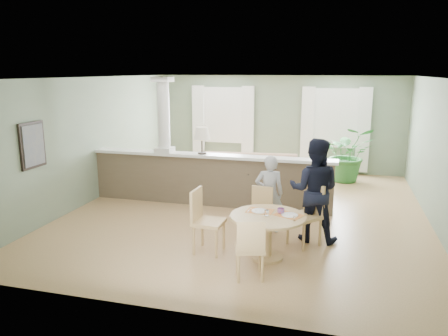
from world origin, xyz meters
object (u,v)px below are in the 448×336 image
(sofa, at_px, (248,174))
(houseplant, at_px, (348,154))
(dining_table, at_px, (268,224))
(child_person, at_px, (269,194))
(man_person, at_px, (314,190))
(chair_far_boy, at_px, (260,210))
(chair_side, at_px, (204,218))
(chair_far_man, at_px, (308,212))
(chair_near, at_px, (250,246))

(sofa, distance_m, houseplant, 2.85)
(dining_table, height_order, child_person, child_person)
(houseplant, bearing_deg, child_person, -108.41)
(sofa, relative_size, dining_table, 2.59)
(child_person, distance_m, man_person, 0.84)
(dining_table, relative_size, chair_far_boy, 1.31)
(chair_far_boy, relative_size, child_person, 0.63)
(chair_side, bearing_deg, chair_far_man, -61.79)
(chair_near, bearing_deg, sofa, -94.21)
(sofa, bearing_deg, man_person, -63.31)
(chair_far_man, bearing_deg, sofa, 159.51)
(chair_side, height_order, man_person, man_person)
(child_person, bearing_deg, houseplant, -121.35)
(chair_far_boy, bearing_deg, houseplant, 77.51)
(child_person, bearing_deg, dining_table, 85.90)
(child_person, bearing_deg, chair_near, 78.80)
(chair_far_man, height_order, child_person, child_person)
(chair_far_man, bearing_deg, chair_far_boy, -149.12)
(sofa, distance_m, dining_table, 3.77)
(chair_far_boy, height_order, chair_far_man, chair_far_man)
(houseplant, height_order, child_person, houseplant)
(houseplant, height_order, man_person, man_person)
(chair_near, height_order, child_person, child_person)
(houseplant, height_order, chair_near, houseplant)
(houseplant, bearing_deg, dining_table, -102.75)
(houseplant, xyz_separation_m, chair_far_man, (-0.66, -4.55, -0.16))
(chair_side, distance_m, child_person, 1.44)
(chair_far_man, bearing_deg, chair_side, -114.80)
(chair_far_man, bearing_deg, houseplant, 121.83)
(houseplant, distance_m, chair_far_boy, 4.67)
(sofa, bearing_deg, chair_far_boy, -79.48)
(chair_far_boy, distance_m, chair_side, 1.15)
(sofa, xyz_separation_m, chair_side, (0.06, -3.61, 0.13))
(chair_far_boy, xyz_separation_m, man_person, (0.89, 0.07, 0.40))
(sofa, xyz_separation_m, dining_table, (1.08, -3.61, 0.12))
(chair_side, relative_size, child_person, 0.73)
(houseplant, xyz_separation_m, chair_near, (-1.32, -6.05, -0.23))
(chair_near, bearing_deg, chair_side, -56.85)
(dining_table, xyz_separation_m, chair_far_man, (0.54, 0.74, 0.01))
(houseplant, xyz_separation_m, dining_table, (-1.20, -5.29, -0.17))
(chair_near, relative_size, chair_side, 0.87)
(chair_far_man, bearing_deg, man_person, 110.54)
(chair_side, relative_size, man_person, 0.58)
(chair_far_man, distance_m, man_person, 0.39)
(houseplant, distance_m, child_person, 4.36)
(sofa, height_order, child_person, child_person)
(chair_far_boy, height_order, chair_near, chair_near)
(chair_far_man, relative_size, child_person, 0.73)
(chair_far_man, xyz_separation_m, child_person, (-0.72, 0.42, 0.14))
(houseplant, xyz_separation_m, man_person, (-0.58, -4.35, 0.16))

